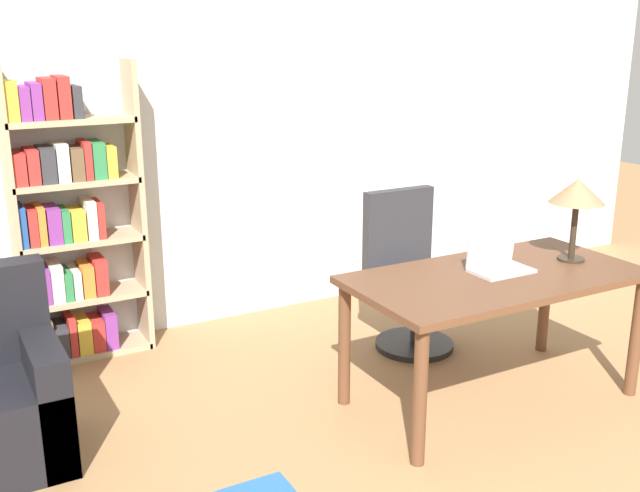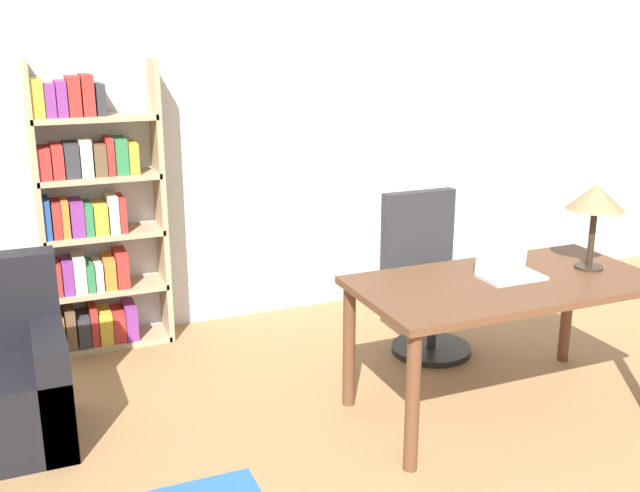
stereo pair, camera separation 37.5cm
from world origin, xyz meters
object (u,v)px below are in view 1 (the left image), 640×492
object	(u,v)px
desk	(495,291)
bookshelf	(69,226)
office_chair	(409,276)
laptop	(498,262)
table_lamp	(577,194)

from	to	relation	value
desk	bookshelf	xyz separation A→B (m)	(-1.94, 1.75, 0.21)
office_chair	bookshelf	world-z (taller)	bookshelf
laptop	bookshelf	distance (m)	2.62
table_lamp	office_chair	size ratio (longest dim) A/B	0.47
laptop	table_lamp	size ratio (longest dim) A/B	0.69
laptop	bookshelf	size ratio (longest dim) A/B	0.18
desk	table_lamp	distance (m)	0.74
laptop	office_chair	world-z (taller)	office_chair
desk	table_lamp	world-z (taller)	table_lamp
desk	table_lamp	xyz separation A→B (m)	(0.55, -0.01, 0.49)
desk	laptop	world-z (taller)	laptop
table_lamp	office_chair	world-z (taller)	table_lamp
desk	laptop	xyz separation A→B (m)	(0.04, 0.05, 0.15)
laptop	office_chair	xyz separation A→B (m)	(0.00, 0.83, -0.33)
office_chair	table_lamp	bearing A→B (deg)	-60.19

